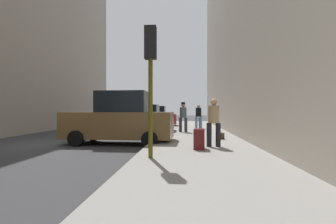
% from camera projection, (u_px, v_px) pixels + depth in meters
% --- Properties ---
extents(ground_plane, '(120.00, 120.00, 0.00)m').
position_uv_depth(ground_plane, '(58.00, 144.00, 11.18)').
color(ground_plane, '#38383A').
extents(sidewalk, '(4.00, 40.00, 0.15)m').
position_uv_depth(sidewalk, '(199.00, 144.00, 10.78)').
color(sidewalk, gray).
rests_on(sidewalk, ground_plane).
extents(parked_bronze_suv, '(4.66, 2.18, 2.25)m').
position_uv_depth(parked_bronze_suv, '(120.00, 120.00, 11.23)').
color(parked_bronze_suv, brown).
rests_on(parked_bronze_suv, ground_plane).
extents(parked_dark_green_sedan, '(4.23, 2.12, 1.79)m').
position_uv_depth(parked_dark_green_sedan, '(141.00, 120.00, 16.50)').
color(parked_dark_green_sedan, '#193828').
rests_on(parked_dark_green_sedan, ground_plane).
extents(parked_red_hatchback, '(4.21, 2.08, 1.79)m').
position_uv_depth(parked_red_hatchback, '(152.00, 117.00, 22.29)').
color(parked_red_hatchback, '#B2191E').
rests_on(parked_red_hatchback, ground_plane).
extents(fire_hydrant, '(0.42, 0.22, 0.70)m').
position_uv_depth(fire_hydrant, '(170.00, 124.00, 17.77)').
color(fire_hydrant, red).
rests_on(fire_hydrant, sidewalk).
extents(traffic_light, '(0.32, 0.32, 3.60)m').
position_uv_depth(traffic_light, '(151.00, 63.00, 7.15)').
color(traffic_light, '#514C0F').
rests_on(traffic_light, sidewalk).
extents(pedestrian_in_tan_coat, '(0.50, 0.41, 1.71)m').
position_uv_depth(pedestrian_in_tan_coat, '(214.00, 120.00, 9.35)').
color(pedestrian_in_tan_coat, black).
rests_on(pedestrian_in_tan_coat, sidewalk).
extents(pedestrian_in_jeans, '(0.51, 0.43, 1.71)m').
position_uv_depth(pedestrian_in_jeans, '(199.00, 115.00, 18.50)').
color(pedestrian_in_jeans, '#728CB2').
rests_on(pedestrian_in_jeans, sidewalk).
extents(pedestrian_with_beanie, '(0.51, 0.43, 1.78)m').
position_uv_depth(pedestrian_with_beanie, '(183.00, 115.00, 15.58)').
color(pedestrian_with_beanie, '#333338').
rests_on(pedestrian_with_beanie, sidewalk).
extents(rolling_suitcase, '(0.40, 0.58, 1.04)m').
position_uv_depth(rolling_suitcase, '(199.00, 139.00, 8.79)').
color(rolling_suitcase, '#591414').
rests_on(rolling_suitcase, sidewalk).
extents(duffel_bag, '(0.32, 0.44, 0.28)m').
position_uv_depth(duffel_bag, '(220.00, 136.00, 11.83)').
color(duffel_bag, '#472D19').
rests_on(duffel_bag, sidewalk).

